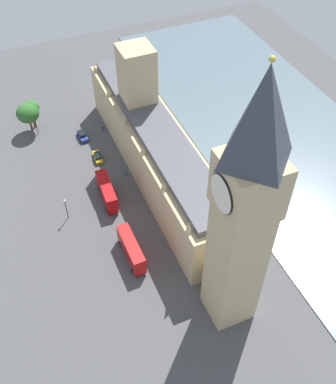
# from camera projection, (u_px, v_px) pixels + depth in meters

# --- Properties ---
(ground_plane) EXTENTS (149.64, 149.64, 0.00)m
(ground_plane) POSITION_uv_depth(u_px,v_px,m) (150.00, 175.00, 110.50)
(ground_plane) COLOR #4C4C4F
(river_thames) EXTENTS (44.87, 134.67, 0.25)m
(river_thames) POSITION_uv_depth(u_px,v_px,m) (281.00, 136.00, 120.51)
(river_thames) COLOR slate
(river_thames) RESTS_ON ground
(parliament_building) EXTENTS (12.07, 64.16, 27.55)m
(parliament_building) POSITION_uv_depth(u_px,v_px,m) (155.00, 145.00, 106.25)
(parliament_building) COLOR tan
(parliament_building) RESTS_ON ground
(clock_tower) EXTENTS (8.48, 8.48, 52.39)m
(clock_tower) POSITION_uv_depth(u_px,v_px,m) (244.00, 213.00, 66.32)
(clock_tower) COLOR tan
(clock_tower) RESTS_ON ground
(car_blue_leading) EXTENTS (2.12, 4.73, 1.74)m
(car_blue_leading) POSITION_uv_depth(u_px,v_px,m) (82.00, 135.00, 119.63)
(car_blue_leading) COLOR navy
(car_blue_leading) RESTS_ON ground
(car_yellow_cab_under_trees) EXTENTS (2.00, 4.60, 1.74)m
(car_yellow_cab_under_trees) POSITION_uv_depth(u_px,v_px,m) (98.00, 157.00, 113.86)
(car_yellow_cab_under_trees) COLOR gold
(car_yellow_cab_under_trees) RESTS_ON ground
(double_decker_bus_far_end) EXTENTS (3.09, 10.62, 4.75)m
(double_decker_bus_far_end) POSITION_uv_depth(u_px,v_px,m) (107.00, 191.00, 103.15)
(double_decker_bus_far_end) COLOR #B20C0F
(double_decker_bus_far_end) RESTS_ON ground
(double_decker_bus_by_river_gate) EXTENTS (2.74, 10.53, 4.75)m
(double_decker_bus_by_river_gate) POSITION_uv_depth(u_px,v_px,m) (131.00, 249.00, 92.03)
(double_decker_bus_by_river_gate) COLOR red
(double_decker_bus_by_river_gate) RESTS_ON ground
(pedestrian_trailing) EXTENTS (0.57, 0.65, 1.62)m
(pedestrian_trailing) POSITION_uv_depth(u_px,v_px,m) (103.00, 128.00, 121.89)
(pedestrian_trailing) COLOR navy
(pedestrian_trailing) RESTS_ON ground
(pedestrian_corner) EXTENTS (0.62, 0.69, 1.66)m
(pedestrian_corner) POSITION_uv_depth(u_px,v_px,m) (125.00, 173.00, 110.10)
(pedestrian_corner) COLOR #336B60
(pedestrian_corner) RESTS_ON ground
(plane_tree_opposite_hall) EXTENTS (4.52, 4.52, 8.15)m
(plane_tree_opposite_hall) POSITION_uv_depth(u_px,v_px,m) (30.00, 108.00, 119.04)
(plane_tree_opposite_hall) COLOR brown
(plane_tree_opposite_hall) RESTS_ON ground
(plane_tree_midblock) EXTENTS (5.92, 5.92, 8.26)m
(plane_tree_midblock) POSITION_uv_depth(u_px,v_px,m) (28.00, 113.00, 118.30)
(plane_tree_midblock) COLOR brown
(plane_tree_midblock) RESTS_ON ground
(street_lamp_near_tower) EXTENTS (0.56, 0.56, 5.79)m
(street_lamp_near_tower) POSITION_uv_depth(u_px,v_px,m) (66.00, 205.00, 98.29)
(street_lamp_near_tower) COLOR black
(street_lamp_near_tower) RESTS_ON ground
(street_lamp_kerbside) EXTENTS (0.56, 0.56, 6.69)m
(street_lamp_kerbside) POSITION_uv_depth(u_px,v_px,m) (35.00, 120.00, 118.22)
(street_lamp_kerbside) COLOR black
(street_lamp_kerbside) RESTS_ON ground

